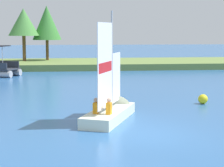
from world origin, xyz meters
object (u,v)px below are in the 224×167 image
object	(u,v)px
sailboat	(113,109)
channel_buoy	(203,99)
shoreline_tree_midleft	(23,22)
shoreline_tree_centre	(47,23)

from	to	relation	value
sailboat	channel_buoy	bearing A→B (deg)	-37.75
shoreline_tree_midleft	sailboat	distance (m)	29.44
shoreline_tree_midleft	sailboat	xyz separation A→B (m)	(6.90, -28.26, -4.53)
shoreline_tree_centre	channel_buoy	distance (m)	28.43
shoreline_tree_midleft	shoreline_tree_centre	bearing A→B (deg)	23.61
shoreline_tree_midleft	shoreline_tree_centre	xyz separation A→B (m)	(2.50, 1.09, -0.04)
shoreline_tree_centre	channel_buoy	size ratio (longest dim) A/B	11.33
shoreline_tree_centre	channel_buoy	world-z (taller)	shoreline_tree_centre
channel_buoy	shoreline_tree_midleft	bearing A→B (deg)	116.05
shoreline_tree_centre	sailboat	xyz separation A→B (m)	(4.40, -29.35, -4.49)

